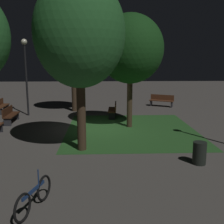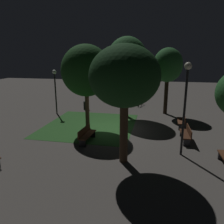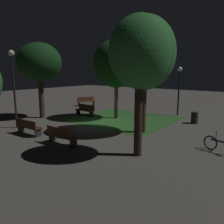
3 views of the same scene
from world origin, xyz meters
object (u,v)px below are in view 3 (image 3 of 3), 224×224
at_px(tree_back_right, 116,64).
at_px(lamp_post_plaza_west, 179,82).
at_px(tree_near_wall, 145,54).
at_px(bench_front_right, 85,110).
at_px(bench_near_trees, 28,126).
at_px(tree_left_canopy, 140,54).
at_px(tree_right_canopy, 39,63).
at_px(lamp_post_plaza_east, 13,76).
at_px(trash_bin, 194,118).
at_px(bicycle, 221,145).
at_px(bench_back_row, 61,135).
at_px(bench_front_left, 86,101).

distance_m(tree_back_right, lamp_post_plaza_west, 5.30).
bearing_deg(tree_near_wall, bench_front_right, 166.04).
bearing_deg(bench_front_right, bench_near_trees, -77.37).
distance_m(tree_left_canopy, tree_right_canopy, 10.09).
xyz_separation_m(lamp_post_plaza_east, trash_bin, (8.50, 8.03, -2.82)).
bearing_deg(bicycle, tree_near_wall, 169.20).
bearing_deg(trash_bin, bench_front_right, -161.53).
bearing_deg(trash_bin, bench_back_row, -113.16).
relative_size(bench_front_left, tree_right_canopy, 0.32).
distance_m(lamp_post_plaza_west, trash_bin, 3.67).
relative_size(tree_left_canopy, lamp_post_plaza_west, 1.48).
bearing_deg(bench_back_row, tree_near_wall, 65.59).
xyz_separation_m(bench_back_row, trash_bin, (3.64, 8.51, -0.09)).
bearing_deg(bicycle, tree_right_canopy, -178.98).
relative_size(bench_near_trees, bicycle, 1.15).
height_order(tree_near_wall, trash_bin, tree_near_wall).
relative_size(bench_front_left, trash_bin, 2.32).
distance_m(tree_near_wall, bicycle, 6.06).
xyz_separation_m(bench_front_right, bicycle, (10.50, -2.36, -0.14)).
distance_m(lamp_post_plaza_east, lamp_post_plaza_west, 12.03).
distance_m(lamp_post_plaza_east, trash_bin, 12.03).
bearing_deg(tree_right_canopy, trash_bin, 27.74).
distance_m(bench_back_row, lamp_post_plaza_west, 10.93).
distance_m(bench_near_trees, bicycle, 9.84).
relative_size(lamp_post_plaza_east, bicycle, 3.03).
bearing_deg(bench_front_left, bench_near_trees, -62.93).
relative_size(tree_left_canopy, trash_bin, 7.28).
height_order(bench_front_right, lamp_post_plaza_east, lamp_post_plaza_east).
height_order(bench_near_trees, bicycle, bicycle).
height_order(bench_front_right, tree_left_canopy, tree_left_canopy).
height_order(lamp_post_plaza_east, trash_bin, lamp_post_plaza_east).
distance_m(bench_front_left, tree_near_wall, 11.87).
xyz_separation_m(bench_near_trees, tree_back_right, (1.21, 6.64, 3.56)).
xyz_separation_m(tree_left_canopy, lamp_post_plaza_west, (-1.97, 9.47, -1.52)).
distance_m(bench_front_left, trash_bin, 11.52).
bearing_deg(tree_right_canopy, tree_left_canopy, -12.68).
height_order(bench_near_trees, lamp_post_plaza_west, lamp_post_plaza_west).
distance_m(bench_near_trees, trash_bin, 10.69).
relative_size(bench_near_trees, tree_left_canopy, 0.32).
height_order(bench_front_right, tree_back_right, tree_back_right).
bearing_deg(tree_back_right, bench_near_trees, -100.34).
distance_m(lamp_post_plaza_east, bicycle, 11.97).
height_order(bench_near_trees, lamp_post_plaza_east, lamp_post_plaza_east).
xyz_separation_m(bench_back_row, bench_front_right, (-4.16, 5.90, 0.00)).
height_order(tree_back_right, lamp_post_plaza_east, tree_back_right).
relative_size(tree_near_wall, tree_right_canopy, 1.17).
bearing_deg(bench_front_right, trash_bin, 18.47).
distance_m(lamp_post_plaza_west, bicycle, 8.77).
height_order(bench_front_right, bench_front_left, same).
relative_size(tree_back_right, tree_near_wall, 0.89).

